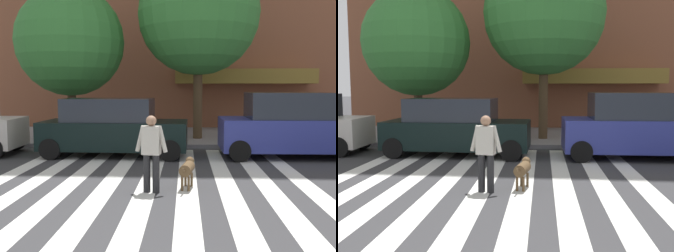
{
  "view_description": "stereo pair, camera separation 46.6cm",
  "coord_description": "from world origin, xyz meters",
  "views": [
    {
      "loc": [
        1.82,
        -0.71,
        2.23
      ],
      "look_at": [
        1.39,
        8.69,
        1.27
      ],
      "focal_mm": 40.87,
      "sensor_mm": 36.0,
      "label": 1
    },
    {
      "loc": [
        2.29,
        -0.68,
        2.23
      ],
      "look_at": [
        1.39,
        8.69,
        1.27
      ],
      "focal_mm": 40.87,
      "sensor_mm": 36.0,
      "label": 2
    }
  ],
  "objects": [
    {
      "name": "parked_car_behind_first",
      "position": [
        -0.52,
        11.53,
        0.92
      ],
      "size": [
        4.71,
        2.05,
        1.86
      ],
      "color": "black",
      "rests_on": "ground_plane"
    },
    {
      "name": "pedestrian_dog_walker",
      "position": [
        1.11,
        7.19,
        0.93
      ],
      "size": [
        0.71,
        0.3,
        1.64
      ],
      "color": "black",
      "rests_on": "ground_plane"
    },
    {
      "name": "ground_plane",
      "position": [
        0.0,
        6.52,
        0.0
      ],
      "size": [
        160.0,
        160.0,
        0.0
      ],
      "primitive_type": "plane",
      "color": "#353538"
    },
    {
      "name": "sidewalk_far",
      "position": [
        0.0,
        16.05,
        0.07
      ],
      "size": [
        80.0,
        6.0,
        0.15
      ],
      "primitive_type": "cube",
      "color": "gray",
      "rests_on": "ground_plane"
    },
    {
      "name": "street_tree_middle",
      "position": [
        2.31,
        14.81,
        5.1
      ],
      "size": [
        4.82,
        4.82,
        7.37
      ],
      "color": "#4C3823",
      "rests_on": "sidewalk_far"
    },
    {
      "name": "street_tree_nearest",
      "position": [
        -2.72,
        14.37,
        4.0
      ],
      "size": [
        4.25,
        4.25,
        5.98
      ],
      "color": "#4C3823",
      "rests_on": "sidewalk_far"
    },
    {
      "name": "crosswalk_stripes",
      "position": [
        0.97,
        6.52,
        0.0
      ],
      "size": [
        7.65,
        12.45,
        0.01
      ],
      "color": "silver",
      "rests_on": "ground_plane"
    },
    {
      "name": "dog_on_leash",
      "position": [
        1.87,
        7.58,
        0.44
      ],
      "size": [
        0.36,
        0.99,
        0.65
      ],
      "color": "brown",
      "rests_on": "ground_plane"
    },
    {
      "name": "pedestrian_bystander",
      "position": [
        7.57,
        14.95,
        1.08
      ],
      "size": [
        0.65,
        0.44,
        1.64
      ],
      "color": "#6B6051",
      "rests_on": "sidewalk_far"
    },
    {
      "name": "parked_car_third_in_line",
      "position": [
        5.2,
        11.53,
        0.98
      ],
      "size": [
        4.64,
        2.01,
        2.06
      ],
      "color": "navy",
      "rests_on": "ground_plane"
    }
  ]
}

